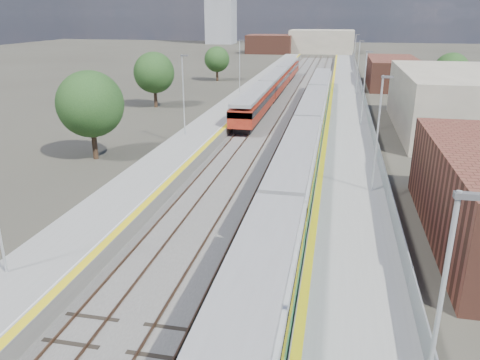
% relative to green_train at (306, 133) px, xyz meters
% --- Properties ---
extents(ground, '(320.00, 320.00, 0.00)m').
position_rel_green_train_xyz_m(ground, '(-1.50, 17.53, -2.12)').
color(ground, '#47443A').
rests_on(ground, ground).
extents(ballast_bed, '(10.50, 155.00, 0.06)m').
position_rel_green_train_xyz_m(ballast_bed, '(-3.75, 20.03, -2.09)').
color(ballast_bed, '#565451').
rests_on(ballast_bed, ground).
extents(tracks, '(8.96, 160.00, 0.17)m').
position_rel_green_train_xyz_m(tracks, '(-3.15, 21.71, -2.02)').
color(tracks, '#4C3323').
rests_on(tracks, ground).
extents(platform_right, '(4.70, 155.00, 8.52)m').
position_rel_green_train_xyz_m(platform_right, '(3.78, 20.03, -1.59)').
color(platform_right, slate).
rests_on(platform_right, ground).
extents(platform_left, '(4.30, 155.00, 8.52)m').
position_rel_green_train_xyz_m(platform_left, '(-10.55, 20.02, -1.61)').
color(platform_left, slate).
rests_on(platform_left, ground).
extents(buildings, '(72.00, 185.50, 40.00)m').
position_rel_green_train_xyz_m(buildings, '(-19.62, 106.13, 8.58)').
color(buildings, brown).
rests_on(buildings, ground).
extents(green_train, '(2.74, 76.30, 3.01)m').
position_rel_green_train_xyz_m(green_train, '(0.00, 0.00, 0.00)').
color(green_train, black).
rests_on(green_train, ground).
extents(red_train, '(2.65, 53.78, 3.34)m').
position_rel_green_train_xyz_m(red_train, '(-7.00, 31.68, -0.15)').
color(red_train, black).
rests_on(red_train, ground).
extents(tree_a, '(5.63, 5.63, 7.64)m').
position_rel_green_train_xyz_m(tree_a, '(-17.95, -4.53, 2.69)').
color(tree_a, '#382619').
rests_on(tree_a, ground).
extents(tree_b, '(5.40, 5.40, 7.32)m').
position_rel_green_train_xyz_m(tree_b, '(-21.58, 19.14, 2.48)').
color(tree_b, '#382619').
rests_on(tree_b, ground).
extents(tree_c, '(4.66, 4.66, 6.31)m').
position_rel_green_train_xyz_m(tree_c, '(-19.85, 46.10, 1.85)').
color(tree_c, '#382619').
rests_on(tree_c, ground).
extents(tree_d, '(4.99, 4.99, 6.77)m').
position_rel_green_train_xyz_m(tree_d, '(18.40, 33.32, 2.14)').
color(tree_d, '#382619').
rests_on(tree_d, ground).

